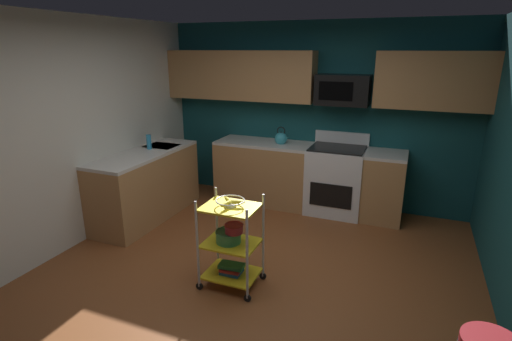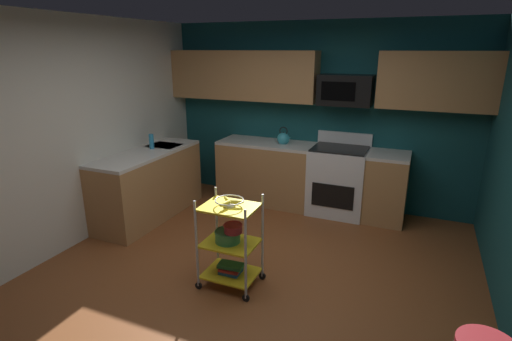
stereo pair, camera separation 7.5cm
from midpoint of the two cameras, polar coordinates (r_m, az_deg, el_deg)
name	(u,v)px [view 2 (the right image)]	position (r m, az deg, el deg)	size (l,w,h in m)	color
floor	(248,283)	(4.08, -0.69, -16.11)	(4.40, 4.80, 0.04)	brown
wall_back	(316,116)	(5.78, 9.15, 7.90)	(4.52, 0.06, 2.60)	#14474C
wall_left	(65,135)	(4.85, -25.67, 4.62)	(0.06, 4.80, 2.60)	silver
counter_run	(247,180)	(5.50, -0.89, -1.34)	(3.54, 2.30, 0.92)	#B27F4C
oven_range	(338,180)	(5.58, 12.24, -1.34)	(0.76, 0.65, 1.10)	white
upper_cabinets	(308,77)	(5.56, 7.92, 13.29)	(4.40, 0.33, 0.70)	#B27F4C
microwave	(346,90)	(5.42, 13.29, 11.32)	(0.70, 0.39, 0.40)	black
rolling_cart	(230,243)	(3.81, -3.20, -10.44)	(0.57, 0.42, 0.91)	silver
fruit_bowl	(229,201)	(3.63, -3.31, -4.52)	(0.27, 0.27, 0.07)	silver
mixing_bowl_large	(228,236)	(3.79, -3.57, -9.48)	(0.25, 0.25, 0.11)	#387F4C
mixing_bowl_small	(233,228)	(3.71, -2.78, -8.37)	(0.18, 0.18, 0.08)	maroon
book_stack	(231,268)	(3.95, -3.13, -14.00)	(0.25, 0.18, 0.09)	#1E4C8C
kettle	(283,138)	(5.63, 4.39, 4.68)	(0.21, 0.18, 0.26)	teal
dish_soap_bottle	(151,141)	(5.51, -14.59, 4.12)	(0.06, 0.06, 0.20)	#2D8CBF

